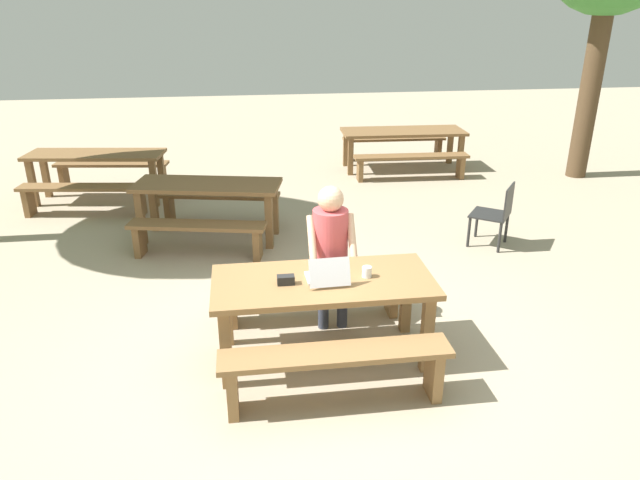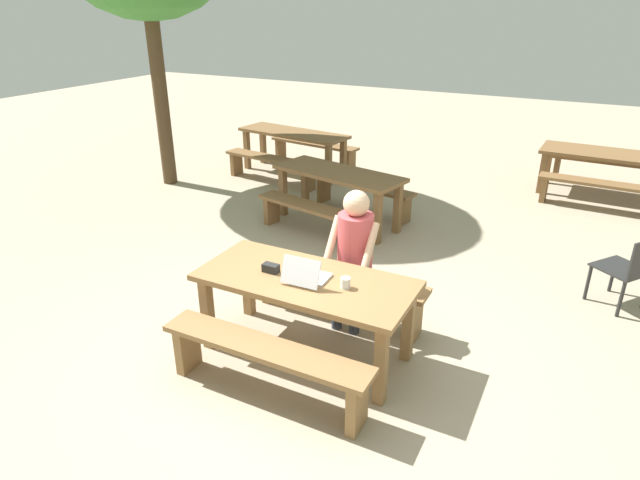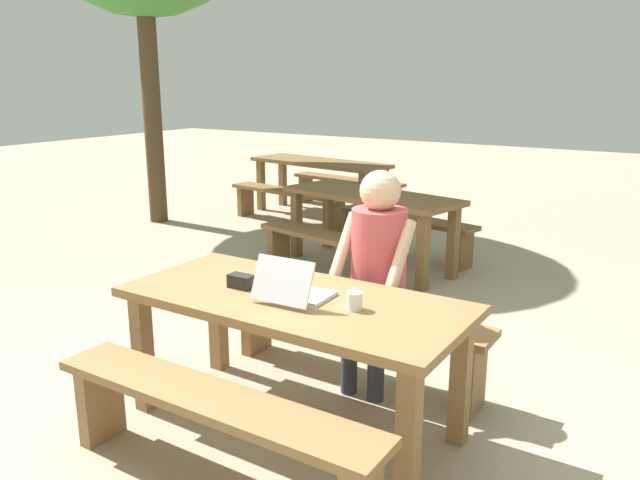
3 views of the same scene
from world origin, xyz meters
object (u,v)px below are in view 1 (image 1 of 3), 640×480
small_pouch (286,280)px  plastic_chair (496,213)px  coffee_mug (367,272)px  picnic_table_mid (96,161)px  picnic_table_rear (403,135)px  person_seated (331,243)px  picnic_table_distant (208,193)px  laptop (327,275)px  picnic_table_front (323,291)px

small_pouch → plastic_chair: small_pouch is taller
small_pouch → coffee_mug: size_ratio=1.56×
small_pouch → picnic_table_mid: bearing=117.8°
picnic_table_rear → picnic_table_mid: bearing=-164.8°
plastic_chair → person_seated: bearing=-20.3°
picnic_table_distant → laptop: bearing=-57.4°
coffee_mug → picnic_table_front: bearing=179.6°
picnic_table_front → small_pouch: small_pouch is taller
coffee_mug → picnic_table_rear: 6.13m
picnic_table_mid → picnic_table_distant: 2.47m
picnic_table_front → picnic_table_rear: bearing=68.5°
laptop → plastic_chair: size_ratio=0.43×
picnic_table_front → picnic_table_distant: 3.06m
picnic_table_rear → picnic_table_distant: size_ratio=1.15×
plastic_chair → picnic_table_distant: size_ratio=0.42×
laptop → picnic_table_rear: 6.28m
laptop → picnic_table_mid: laptop is taller
picnic_table_front → person_seated: bearing=75.6°
laptop → person_seated: size_ratio=0.26×
picnic_table_front → coffee_mug: (0.37, -0.00, 0.15)m
person_seated → picnic_table_mid: size_ratio=0.65×
coffee_mug → picnic_table_rear: (1.92, 5.82, -0.18)m
person_seated → plastic_chair: bearing=33.3°
plastic_chair → picnic_table_distant: bearing=-65.1°
laptop → picnic_table_rear: size_ratio=0.16×
laptop → person_seated: 0.68m
picnic_table_rear → picnic_table_front: bearing=-109.3°
person_seated → picnic_table_distant: size_ratio=0.70×
plastic_chair → picnic_table_rear: bearing=-140.6°
person_seated → picnic_table_mid: person_seated is taller
small_pouch → picnic_table_front: bearing=7.8°
person_seated → picnic_table_front: bearing=-104.4°
person_seated → picnic_table_distant: bearing=118.6°
picnic_table_rear → picnic_table_distant: 4.46m
laptop → plastic_chair: laptop is taller
person_seated → picnic_table_distant: 2.56m
laptop → small_pouch: size_ratio=2.45×
small_pouch → plastic_chair: size_ratio=0.17×
picnic_table_front → person_seated: person_seated is taller
picnic_table_front → plastic_chair: bearing=41.0°
coffee_mug → person_seated: size_ratio=0.07×
coffee_mug → plastic_chair: size_ratio=0.11×
laptop → small_pouch: (-0.34, -0.00, -0.02)m
picnic_table_front → coffee_mug: size_ratio=20.42×
laptop → picnic_table_mid: bearing=-61.2°
coffee_mug → person_seated: bearing=108.2°
picnic_table_mid → plastic_chair: bearing=-17.7°
person_seated → picnic_table_distant: person_seated is taller
coffee_mug → picnic_table_distant: 3.22m
person_seated → picnic_table_rear: (2.12, 5.19, -0.19)m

